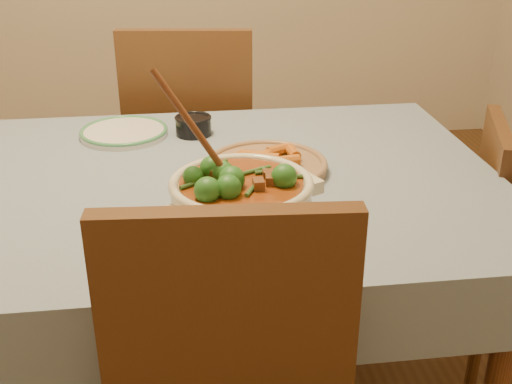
# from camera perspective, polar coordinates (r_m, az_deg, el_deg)

# --- Properties ---
(dining_table) EXTENTS (1.68, 1.08, 0.76)m
(dining_table) POSITION_cam_1_polar(r_m,az_deg,el_deg) (1.69, -7.04, -1.67)
(dining_table) COLOR brown
(dining_table) RESTS_ON floor
(stew_casserole) EXTENTS (0.39, 0.39, 0.36)m
(stew_casserole) POSITION_cam_1_polar(r_m,az_deg,el_deg) (1.36, -1.33, -0.73)
(stew_casserole) COLOR beige
(stew_casserole) RESTS_ON dining_table
(white_plate) EXTENTS (0.26, 0.26, 0.02)m
(white_plate) POSITION_cam_1_polar(r_m,az_deg,el_deg) (1.97, -11.65, 5.26)
(white_plate) COLOR silver
(white_plate) RESTS_ON dining_table
(condiment_bowl) EXTENTS (0.11, 0.11, 0.06)m
(condiment_bowl) POSITION_cam_1_polar(r_m,az_deg,el_deg) (1.94, -5.60, 6.01)
(condiment_bowl) COLOR black
(condiment_bowl) RESTS_ON dining_table
(fried_plate) EXTENTS (0.40, 0.40, 0.05)m
(fried_plate) POSITION_cam_1_polar(r_m,az_deg,el_deg) (1.68, 0.95, 2.53)
(fried_plate) COLOR #987554
(fried_plate) RESTS_ON dining_table
(chair_far) EXTENTS (0.52, 0.52, 1.00)m
(chair_far) POSITION_cam_1_polar(r_m,az_deg,el_deg) (2.48, -5.74, 4.84)
(chair_far) COLOR brown
(chair_far) RESTS_ON floor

